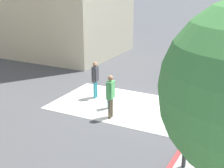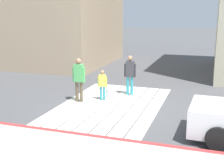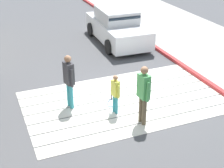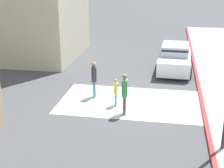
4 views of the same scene
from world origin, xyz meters
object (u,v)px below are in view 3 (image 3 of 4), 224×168
(pedestrian_adult_trailing, at_px, (69,78))
(pedestrian_child_with_racket, at_px, (115,92))
(car_parked_near_curb, at_px, (117,27))
(pedestrian_adult_lead, at_px, (144,91))

(pedestrian_adult_trailing, distance_m, pedestrian_child_with_racket, 1.46)
(car_parked_near_curb, distance_m, pedestrian_child_with_racket, 6.41)
(car_parked_near_curb, xyz_separation_m, pedestrian_child_with_racket, (2.57, 5.87, -0.03))
(pedestrian_adult_lead, xyz_separation_m, pedestrian_child_with_racket, (0.51, -0.83, -0.33))
(pedestrian_adult_trailing, relative_size, pedestrian_child_with_racket, 1.38)
(car_parked_near_curb, relative_size, pedestrian_child_with_racket, 3.45)
(pedestrian_adult_lead, relative_size, pedestrian_child_with_racket, 1.41)
(pedestrian_adult_lead, bearing_deg, car_parked_near_curb, -107.11)
(car_parked_near_curb, bearing_deg, pedestrian_child_with_racket, 66.39)
(car_parked_near_curb, distance_m, pedestrian_adult_lead, 7.02)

